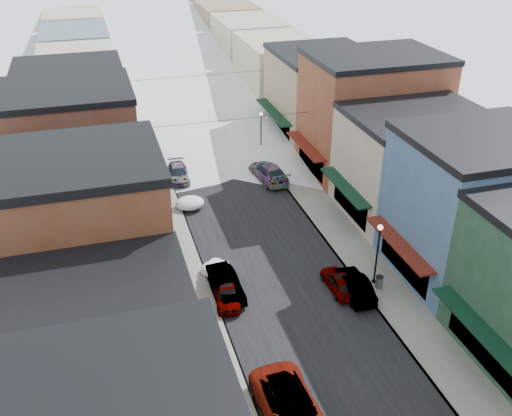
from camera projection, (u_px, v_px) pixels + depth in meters
road at (188, 114)px, 71.43m from camera, size 10.00×160.00×0.01m
sidewalk_left at (135, 119)px, 69.77m from camera, size 3.20×160.00×0.15m
sidewalk_right at (239, 108)px, 73.03m from camera, size 3.20×160.00×0.15m
curb_left at (148, 117)px, 70.15m from camera, size 0.10×160.00×0.15m
curb_right at (227, 110)px, 72.65m from camera, size 0.10×160.00×0.15m
bldg_l_cream at (86, 381)px, 26.00m from camera, size 11.30×8.20×9.50m
bldg_l_brick_near at (69, 260)px, 31.86m from camera, size 12.30×8.20×12.50m
bldg_l_grayblue at (79, 214)px, 39.97m from camera, size 11.30×9.20×9.00m
bldg_l_brick_far at (63, 154)px, 46.79m from camera, size 13.30×9.20×11.00m
bldg_l_tan at (74, 118)px, 55.68m from camera, size 11.30×11.20×10.00m
bldg_r_blue at (475, 206)px, 39.41m from camera, size 11.30×9.20×10.50m
bldg_r_cream at (413, 164)px, 47.45m from camera, size 12.30×9.20×9.00m
bldg_r_brick_far at (371, 114)px, 54.53m from camera, size 13.30×9.20×11.50m
bldg_r_tan at (321, 94)px, 63.16m from camera, size 11.30×11.20×9.50m
distant_blocks at (160, 42)px, 88.81m from camera, size 34.00×55.00×8.00m
overhead_cables at (207, 96)px, 57.94m from camera, size 16.40×15.04×0.04m
car_white_suv at (291, 409)px, 29.45m from camera, size 3.21×6.40×1.74m
car_silver_sedan at (227, 293)px, 38.37m from camera, size 2.13×4.16×1.36m
car_dark_hatch at (226, 284)px, 39.11m from camera, size 1.96×4.69×1.51m
car_silver_wagon at (178, 173)px, 54.75m from camera, size 2.16×4.74×1.35m
car_green_sedan at (355, 285)px, 39.00m from camera, size 1.78×4.52×1.46m
car_gray_suv at (339, 282)px, 39.47m from camera, size 1.61×3.91×1.33m
car_black_sedan at (269, 172)px, 54.64m from camera, size 3.00×5.93×1.65m
car_lane_silver at (185, 115)px, 68.97m from camera, size 2.33×4.59×1.50m
car_lane_white at (187, 88)px, 78.27m from camera, size 3.37×6.30×1.68m
trash_can at (379, 282)px, 39.54m from camera, size 0.54×0.54×0.92m
streetlamp_near at (378, 247)px, 38.88m from camera, size 0.39×0.39×4.69m
streetlamp_far at (261, 127)px, 59.29m from camera, size 0.36×0.36×4.38m
snow_pile_mid at (216, 268)px, 41.26m from camera, size 2.26×2.59×0.96m
snow_pile_far at (190, 203)px, 49.87m from camera, size 2.51×2.74×1.06m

